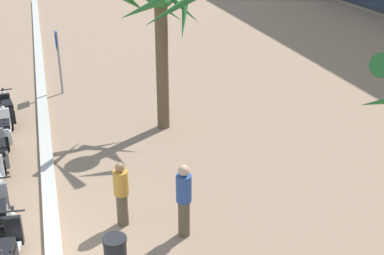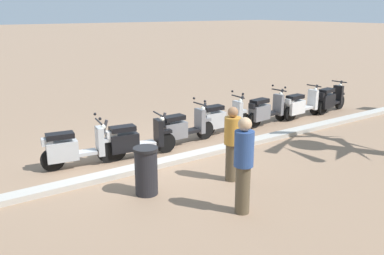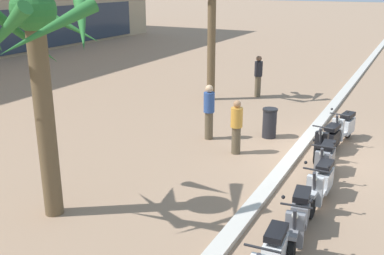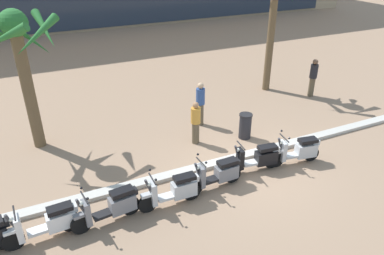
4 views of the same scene
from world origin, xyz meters
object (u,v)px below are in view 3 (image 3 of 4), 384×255
Objects in this scene: scooter_grey_far_back at (299,217)px; litter_bin at (270,123)px; scooter_silver_tail_end at (321,184)px; scooter_silver_mid_rear at (344,128)px; pedestrian_strolling_near_curb at (236,126)px; pedestrian_window_shopping at (209,111)px; scooter_black_second_in_line at (328,141)px; palm_tree_by_mall_entrance at (212,0)px; scooter_grey_mid_centre at (325,160)px; pedestrian_by_palm_tree at (258,75)px; palm_tree_mid_walkway at (37,52)px.

litter_bin is at bearing 23.08° from scooter_grey_far_back.
scooter_silver_tail_end is 1.02× the size of scooter_silver_mid_rear.
pedestrian_window_shopping is at bearing 57.37° from pedestrian_strolling_near_curb.
scooter_black_second_in_line is 0.33× the size of palm_tree_by_mall_entrance.
scooter_silver_mid_rear reaches higher than scooter_black_second_in_line.
scooter_grey_far_back is 1.71m from scooter_silver_tail_end.
palm_tree_by_mall_entrance is (5.84, 5.85, 3.60)m from scooter_grey_mid_centre.
scooter_silver_mid_rear is (2.96, 0.03, 0.01)m from scooter_grey_mid_centre.
scooter_grey_mid_centre is 1.00× the size of scooter_silver_mid_rear.
scooter_grey_far_back is at bearing -156.93° from pedestrian_by_palm_tree.
pedestrian_window_shopping is 1.83× the size of litter_bin.
scooter_grey_mid_centre and scooter_silver_mid_rear have the same top height.
pedestrian_window_shopping is at bearing 41.69° from scooter_grey_far_back.
pedestrian_by_palm_tree reaches higher than litter_bin.
palm_tree_mid_walkway is 2.68× the size of pedestrian_by_palm_tree.
scooter_silver_tail_end is at bearing -124.35° from pedestrian_window_shopping.
scooter_black_second_in_line reaches higher than litter_bin.
scooter_black_second_in_line is 1.04× the size of pedestrian_by_palm_tree.
scooter_grey_mid_centre is at bearing -46.44° from palm_tree_mid_walkway.
palm_tree_by_mall_entrance is at bearing 33.60° from scooter_grey_far_back.
palm_tree_by_mall_entrance is (10.40, 1.06, 0.58)m from palm_tree_mid_walkway.
scooter_grey_mid_centre is at bearing 2.43° from scooter_grey_far_back.
pedestrian_by_palm_tree is (7.23, 4.30, 0.48)m from scooter_grey_mid_centre.
pedestrian_window_shopping reaches higher than scooter_silver_tail_end.
scooter_silver_tail_end reaches higher than scooter_black_second_in_line.
scooter_silver_tail_end is at bearing -177.07° from scooter_silver_mid_rear.
scooter_silver_tail_end is at bearing -152.68° from pedestrian_by_palm_tree.
scooter_silver_tail_end is (1.71, -0.06, -0.00)m from scooter_grey_far_back.
scooter_silver_mid_rear is at bearing -32.37° from palm_tree_mid_walkway.
scooter_silver_mid_rear is (1.43, -0.19, 0.01)m from scooter_black_second_in_line.
scooter_grey_far_back is 5.94m from palm_tree_mid_walkway.
litter_bin is (-3.53, -3.65, -3.57)m from palm_tree_by_mall_entrance.
pedestrian_by_palm_tree is (11.79, -0.50, -2.54)m from palm_tree_mid_walkway.
scooter_silver_mid_rear is 1.11× the size of pedestrian_strolling_near_curb.
litter_bin is at bearing -58.62° from pedestrian_window_shopping.
pedestrian_strolling_near_curb is (5.07, -2.17, -2.64)m from palm_tree_mid_walkway.
scooter_grey_far_back is at bearing -143.23° from pedestrian_strolling_near_curb.
scooter_grey_far_back is 4.62m from pedestrian_strolling_near_curb.
pedestrian_strolling_near_curb is at bearing 54.91° from scooter_silver_tail_end.
pedestrian_window_shopping is at bearing 71.36° from scooter_grey_mid_centre.
scooter_grey_mid_centre is at bearing -101.05° from pedestrian_strolling_near_curb.
pedestrian_by_palm_tree is at bearing 23.07° from scooter_grey_far_back.
pedestrian_window_shopping is at bearing 113.44° from scooter_silver_mid_rear.
scooter_grey_mid_centre is 7.28m from palm_tree_mid_walkway.
palm_tree_by_mall_entrance is at bearing 31.25° from pedestrian_strolling_near_curb.
scooter_silver_mid_rear is at bearing -116.32° from palm_tree_by_mall_entrance.
scooter_silver_mid_rear reaches higher than litter_bin.
scooter_grey_mid_centre is (1.47, 0.19, -0.01)m from scooter_silver_tail_end.
palm_tree_mid_walkway is at bearing -174.19° from palm_tree_by_mall_entrance.
pedestrian_strolling_near_curb is at bearing 36.77° from scooter_grey_far_back.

